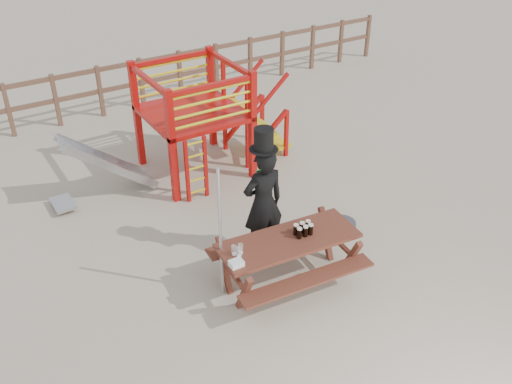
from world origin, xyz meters
name	(u,v)px	position (x,y,z in m)	size (l,w,h in m)	color
ground	(294,275)	(0.00, 0.00, 0.00)	(60.00, 60.00, 0.00)	tan
back_fence	(120,81)	(0.00, 7.00, 0.74)	(15.09, 0.09, 1.20)	brown
playground_fort	(190,120)	(0.12, 3.58, 1.07)	(4.71, 1.84, 2.10)	#AC0E0B
picnic_table	(288,255)	(-0.17, -0.06, 0.49)	(2.11, 1.55, 0.77)	brown
man_with_hat	(263,201)	(-0.10, 0.72, 0.96)	(0.68, 0.46, 2.14)	black
metal_pole	(220,234)	(-1.08, 0.24, 1.02)	(0.04, 0.04, 2.05)	#B2B2B7
parasol_base	(342,225)	(1.37, 0.58, 0.06)	(0.47, 0.47, 0.20)	#3A3A3F
paper_bag	(236,263)	(-1.08, -0.18, 0.81)	(0.18, 0.14, 0.08)	white
stout_pints	(304,229)	(0.07, -0.08, 0.86)	(0.28, 0.18, 0.17)	black
empty_glasses	(238,251)	(-0.95, 0.01, 0.84)	(0.16, 0.14, 0.15)	silver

